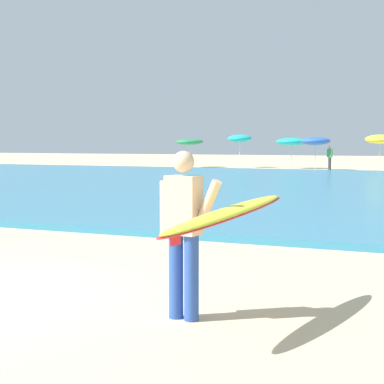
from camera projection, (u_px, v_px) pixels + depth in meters
name	position (u px, v px, depth m)	size (l,w,h in m)	color
sea	(313.00, 187.00, 24.79)	(120.00, 28.00, 0.14)	teal
surfer_with_board	(204.00, 221.00, 6.27)	(1.10, 2.46, 1.73)	#284CA3
beach_umbrella_0	(190.00, 142.00, 45.43)	(1.96, 1.97, 2.10)	beige
beach_umbrella_1	(240.00, 139.00, 45.13)	(1.73, 1.76, 2.40)	beige
beach_umbrella_2	(292.00, 142.00, 43.40)	(2.15, 2.15, 2.11)	beige
beach_umbrella_3	(315.00, 141.00, 40.84)	(1.92, 1.93, 2.17)	beige
beach_umbrella_4	(380.00, 139.00, 39.79)	(1.85, 1.89, 2.36)	beige
beachgoer_near_row_left	(330.00, 157.00, 40.27)	(0.32, 0.20, 1.58)	#383842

